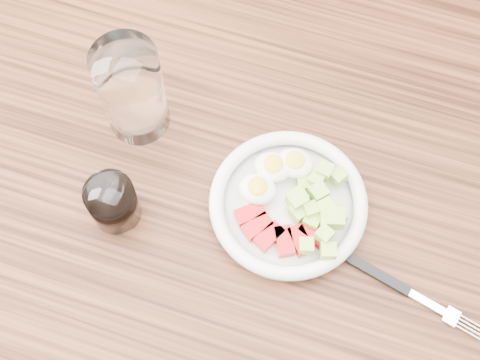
# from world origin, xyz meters

# --- Properties ---
(ground) EXTENTS (4.00, 4.00, 0.00)m
(ground) POSITION_xyz_m (0.00, 0.00, 0.00)
(ground) COLOR brown
(ground) RESTS_ON ground
(dining_table) EXTENTS (1.50, 0.90, 0.77)m
(dining_table) POSITION_xyz_m (0.00, 0.00, 0.67)
(dining_table) COLOR brown
(dining_table) RESTS_ON ground
(bowl) EXTENTS (0.21, 0.21, 0.05)m
(bowl) POSITION_xyz_m (0.06, 0.00, 0.79)
(bowl) COLOR white
(bowl) RESTS_ON dining_table
(fork) EXTENTS (0.20, 0.06, 0.01)m
(fork) POSITION_xyz_m (0.23, -0.06, 0.77)
(fork) COLOR black
(fork) RESTS_ON dining_table
(water_glass) EXTENTS (0.09, 0.09, 0.16)m
(water_glass) POSITION_xyz_m (-0.18, 0.07, 0.85)
(water_glass) COLOR white
(water_glass) RESTS_ON dining_table
(coffee_glass) EXTENTS (0.07, 0.07, 0.08)m
(coffee_glass) POSITION_xyz_m (-0.16, -0.08, 0.81)
(coffee_glass) COLOR white
(coffee_glass) RESTS_ON dining_table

